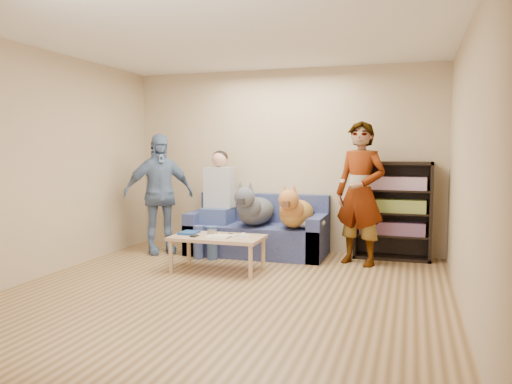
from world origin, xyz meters
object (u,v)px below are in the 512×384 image
(dog_tan, at_px, (295,212))
(bookshelf, at_px, (393,208))
(person_seated, at_px, (217,198))
(person_standing_left, at_px, (159,194))
(person_standing_right, at_px, (360,193))
(dog_gray, at_px, (254,209))
(camera_silver, at_px, (212,232))
(coffee_table, at_px, (218,240))
(notebook_blue, at_px, (189,233))
(sofa, at_px, (258,234))

(dog_tan, relative_size, bookshelf, 0.90)
(person_seated, bearing_deg, person_standing_left, -163.13)
(person_seated, distance_m, bookshelf, 2.40)
(person_standing_right, distance_m, dog_gray, 1.45)
(person_seated, distance_m, dog_tan, 1.15)
(person_seated, bearing_deg, camera_silver, -72.09)
(person_seated, relative_size, coffee_table, 1.34)
(person_standing_left, distance_m, person_seated, 0.82)
(notebook_blue, xyz_separation_m, coffee_table, (0.40, -0.05, -0.06))
(person_standing_left, relative_size, notebook_blue, 6.45)
(camera_silver, relative_size, dog_gray, 0.09)
(coffee_table, bearing_deg, bookshelf, 33.32)
(notebook_blue, height_order, dog_gray, dog_gray)
(notebook_blue, height_order, coffee_table, notebook_blue)
(camera_silver, distance_m, dog_tan, 1.16)
(person_standing_left, xyz_separation_m, notebook_blue, (0.77, -0.66, -0.41))
(dog_tan, bearing_deg, sofa, 159.91)
(notebook_blue, distance_m, coffee_table, 0.41)
(dog_tan, relative_size, coffee_table, 1.06)
(person_standing_left, relative_size, coffee_table, 1.52)
(dog_tan, bearing_deg, person_standing_right, -1.14)
(dog_tan, height_order, coffee_table, dog_tan)
(person_seated, bearing_deg, dog_tan, -4.20)
(person_standing_left, height_order, notebook_blue, person_standing_left)
(bookshelf, bearing_deg, person_standing_left, -169.26)
(camera_silver, bearing_deg, person_standing_right, 22.74)
(sofa, distance_m, dog_gray, 0.41)
(camera_silver, bearing_deg, person_seated, 107.91)
(camera_silver, height_order, person_seated, person_seated)
(camera_silver, relative_size, coffee_table, 0.10)
(coffee_table, bearing_deg, sofa, 80.33)
(sofa, bearing_deg, coffee_table, -99.67)
(person_standing_right, distance_m, person_seated, 1.99)
(person_standing_right, distance_m, dog_tan, 0.88)
(person_seated, height_order, bookshelf, person_seated)
(person_standing_left, relative_size, bookshelf, 1.29)
(camera_silver, height_order, sofa, sofa)
(camera_silver, height_order, coffee_table, camera_silver)
(dog_tan, height_order, bookshelf, bookshelf)
(coffee_table, bearing_deg, person_standing_right, 27.73)
(person_standing_right, bearing_deg, bookshelf, 72.97)
(person_standing_left, bearing_deg, person_seated, -25.47)
(person_seated, distance_m, coffee_table, 1.09)
(bookshelf, bearing_deg, dog_tan, -160.04)
(dog_tan, xyz_separation_m, coffee_table, (-0.76, -0.86, -0.27))
(person_standing_right, xyz_separation_m, coffee_table, (-1.60, -0.84, -0.53))
(person_standing_right, bearing_deg, person_seated, -160.40)
(person_standing_left, bearing_deg, sofa, -27.26)
(notebook_blue, xyz_separation_m, bookshelf, (2.38, 1.25, 0.25))
(notebook_blue, height_order, sofa, sofa)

